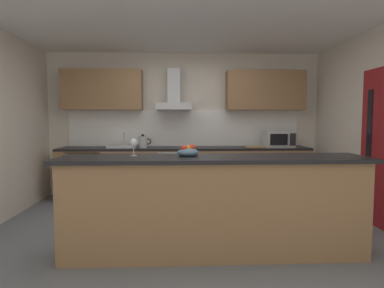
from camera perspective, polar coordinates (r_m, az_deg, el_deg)
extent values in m
cube|color=slate|center=(4.18, -0.77, -15.12)|extent=(5.95, 4.95, 0.02)
cube|color=white|center=(4.13, -0.81, 21.63)|extent=(5.95, 4.95, 0.02)
cube|color=silver|center=(5.98, -1.35, 3.54)|extent=(5.95, 0.12, 2.60)
cube|color=white|center=(5.91, -1.34, 2.85)|extent=(4.21, 0.02, 0.66)
cube|color=olive|center=(5.68, -1.27, -5.33)|extent=(4.36, 0.60, 0.86)
cube|color=black|center=(5.62, -1.27, -0.80)|extent=(4.36, 0.60, 0.04)
cube|color=olive|center=(3.32, 3.92, -11.32)|extent=(3.01, 0.52, 0.97)
cube|color=black|center=(3.22, 3.97, -2.60)|extent=(3.11, 0.64, 0.04)
cube|color=olive|center=(5.92, -15.72, 9.28)|extent=(1.40, 0.32, 0.70)
cube|color=olive|center=(5.98, 12.94, 9.29)|extent=(1.40, 0.32, 0.70)
cube|color=maroon|center=(4.70, 30.81, -0.65)|extent=(0.04, 0.85, 2.05)
cube|color=black|center=(4.88, 29.09, 0.79)|extent=(0.01, 0.11, 1.31)
cube|color=slate|center=(5.65, -3.23, -5.07)|extent=(0.60, 0.56, 0.80)
cube|color=black|center=(5.37, -3.27, -6.25)|extent=(0.50, 0.02, 0.48)
cube|color=#B7BABC|center=(5.32, -3.29, -1.97)|extent=(0.54, 0.02, 0.09)
cylinder|color=#B7BABC|center=(5.30, -3.29, -3.77)|extent=(0.49, 0.02, 0.02)
cube|color=white|center=(5.88, -18.25, -5.26)|extent=(0.58, 0.56, 0.85)
cube|color=silver|center=(5.60, -19.06, -5.75)|extent=(0.55, 0.02, 0.80)
cylinder|color=#B7BABC|center=(5.52, -16.93, -5.40)|extent=(0.02, 0.02, 0.38)
cube|color=#B7BABC|center=(5.83, 15.28, 0.91)|extent=(0.50, 0.36, 0.30)
cube|color=black|center=(5.63, 15.29, 0.79)|extent=(0.30, 0.02, 0.19)
cube|color=black|center=(5.71, 17.58, 0.79)|extent=(0.10, 0.01, 0.21)
cube|color=silver|center=(5.68, -12.23, -0.42)|extent=(0.50, 0.40, 0.04)
cylinder|color=#B7BABC|center=(5.79, -12.03, 0.75)|extent=(0.03, 0.03, 0.26)
cylinder|color=#B7BABC|center=(5.71, -12.18, 1.90)|extent=(0.03, 0.16, 0.03)
cylinder|color=#B7BABC|center=(5.58, -8.77, 0.35)|extent=(0.15, 0.15, 0.20)
sphere|color=black|center=(5.58, -8.78, 1.50)|extent=(0.06, 0.06, 0.06)
cone|color=#B7BABC|center=(5.59, -9.79, 0.76)|extent=(0.09, 0.04, 0.07)
torus|color=black|center=(5.57, -7.85, 0.46)|extent=(0.11, 0.02, 0.11)
cube|color=#B7BABC|center=(5.68, -3.27, 6.72)|extent=(0.62, 0.45, 0.12)
cube|color=#B7BABC|center=(5.76, -3.28, 10.28)|extent=(0.22, 0.22, 0.60)
cylinder|color=silver|center=(3.33, -10.36, -2.05)|extent=(0.07, 0.07, 0.01)
cylinder|color=silver|center=(3.32, -10.38, -1.23)|extent=(0.01, 0.01, 0.09)
ellipsoid|color=silver|center=(3.31, -10.39, 0.14)|extent=(0.08, 0.08, 0.10)
ellipsoid|color=slate|center=(3.26, -0.74, -1.53)|extent=(0.22, 0.22, 0.09)
sphere|color=red|center=(3.24, -1.43, -0.76)|extent=(0.06, 0.06, 0.06)
sphere|color=red|center=(3.29, 0.03, -0.64)|extent=(0.07, 0.07, 0.07)
sphere|color=orange|center=(3.26, -0.74, -0.75)|extent=(0.06, 0.06, 0.06)
cube|color=tan|center=(5.73, 11.25, -0.47)|extent=(0.34, 0.22, 0.02)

